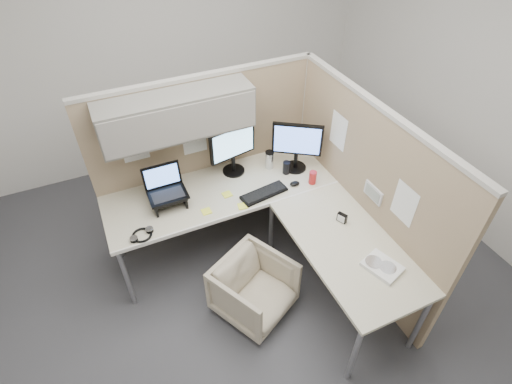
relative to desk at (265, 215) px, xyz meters
name	(u,v)px	position (x,y,z in m)	size (l,w,h in m)	color
ground	(257,282)	(-0.12, -0.13, -0.69)	(4.50, 4.50, 0.00)	#3B3B41
partition_back	(194,139)	(-0.34, 0.70, 0.41)	(2.00, 0.36, 1.63)	tan
partition_right	(360,191)	(0.78, -0.19, 0.13)	(0.07, 2.03, 1.63)	tan
desk	(265,215)	(0.00, 0.00, 0.00)	(2.00, 1.98, 0.73)	beige
office_chair	(254,287)	(-0.26, -0.35, -0.40)	(0.55, 0.52, 0.57)	#C1B999
monitor_left	(233,147)	(-0.03, 0.59, 0.32)	(0.44, 0.20, 0.47)	black
monitor_right	(297,143)	(0.50, 0.40, 0.32)	(0.39, 0.27, 0.47)	black
laptop_station	(167,192)	(-0.69, 0.42, 0.17)	(0.31, 0.27, 0.32)	black
keyboard	(264,193)	(0.08, 0.19, 0.05)	(0.41, 0.14, 0.02)	black
mouse	(295,184)	(0.38, 0.19, 0.06)	(0.09, 0.06, 0.03)	black
travel_mug	(269,160)	(0.29, 0.51, 0.13)	(0.08, 0.08, 0.17)	silver
soda_can_green	(313,178)	(0.53, 0.15, 0.10)	(0.07, 0.07, 0.12)	#B21E1E
soda_can_silver	(286,168)	(0.39, 0.37, 0.10)	(0.07, 0.07, 0.12)	black
sticky_note_a	(206,211)	(-0.44, 0.19, 0.05)	(0.08, 0.08, 0.01)	#FAFF43
sticky_note_b	(243,206)	(-0.14, 0.13, 0.05)	(0.08, 0.08, 0.01)	#FAFF43
sticky_note_d	(227,194)	(-0.21, 0.32, 0.05)	(0.08, 0.08, 0.01)	#FAFF43
headphones	(142,235)	(-0.97, 0.15, 0.06)	(0.20, 0.20, 0.03)	black
paper_stack	(382,266)	(0.50, -0.86, 0.06)	(0.27, 0.30, 0.03)	white
desk_clock	(342,218)	(0.50, -0.35, 0.08)	(0.06, 0.08, 0.08)	black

